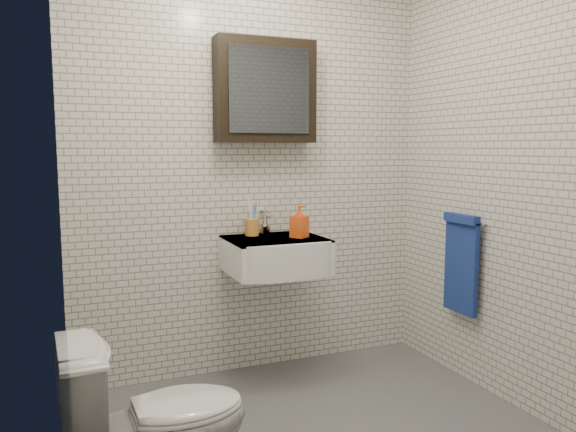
{
  "coord_description": "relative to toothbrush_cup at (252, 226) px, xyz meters",
  "views": [
    {
      "loc": [
        -1.11,
        -2.22,
        1.37
      ],
      "look_at": [
        -0.0,
        0.45,
        1.02
      ],
      "focal_mm": 35.0,
      "sensor_mm": 36.0,
      "label": 1
    }
  ],
  "objects": [
    {
      "name": "room_shell",
      "position": [
        0.04,
        -0.91,
        0.56
      ],
      "size": [
        2.22,
        2.02,
        2.51
      ],
      "color": "silver",
      "rests_on": "ground"
    },
    {
      "name": "washbasin",
      "position": [
        0.09,
        -0.18,
        -0.15
      ],
      "size": [
        0.55,
        0.5,
        0.2
      ],
      "color": "white",
      "rests_on": "room_shell"
    },
    {
      "name": "faucet",
      "position": [
        0.09,
        0.02,
        0.01
      ],
      "size": [
        0.06,
        0.2,
        0.15
      ],
      "color": "silver",
      "rests_on": "washbasin"
    },
    {
      "name": "mirror_cabinet",
      "position": [
        0.09,
        0.02,
        0.79
      ],
      "size": [
        0.6,
        0.15,
        0.6
      ],
      "color": "black",
      "rests_on": "room_shell"
    },
    {
      "name": "towel_rail",
      "position": [
        1.09,
        -0.56,
        -0.18
      ],
      "size": [
        0.09,
        0.3,
        0.58
      ],
      "color": "silver",
      "rests_on": "room_shell"
    },
    {
      "name": "toothbrush_cup",
      "position": [
        0.0,
        0.0,
        0.0
      ],
      "size": [
        0.08,
        0.08,
        0.22
      ],
      "rotation": [
        0.0,
        0.0,
        -0.02
      ],
      "color": "#CB8132",
      "rests_on": "washbasin"
    },
    {
      "name": "soap_bottle",
      "position": [
        0.23,
        -0.17,
        0.04
      ],
      "size": [
        0.12,
        0.12,
        0.19
      ],
      "primitive_type": "imported",
      "rotation": [
        0.0,
        0.0,
        0.54
      ],
      "color": "#DF5417",
      "rests_on": "washbasin"
    },
    {
      "name": "toilet",
      "position": [
        -0.76,
        -1.1,
        -0.56
      ],
      "size": [
        0.69,
        0.41,
        0.69
      ],
      "primitive_type": "imported",
      "rotation": [
        0.0,
        0.0,
        1.61
      ],
      "color": "silver",
      "rests_on": "ground"
    }
  ]
}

